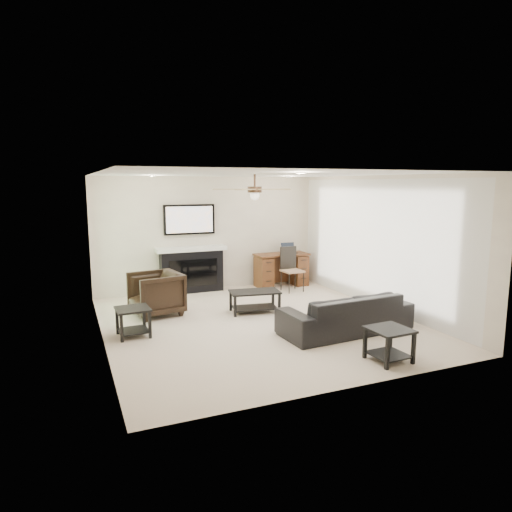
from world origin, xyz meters
The scene contains 10 objects.
room_shell centered at (0.19, 0.08, 1.68)m, with size 5.50×5.54×2.52m.
sofa centered at (1.10, -1.01, 0.31)m, with size 2.13×0.83×0.62m, color black.
armchair centered at (-1.50, 1.14, 0.39)m, with size 0.83×0.86×0.78m, color black.
coffee_table centered at (0.20, 0.59, 0.20)m, with size 0.90×0.50×0.40m, color black.
end_table_near centered at (0.95, -2.26, 0.23)m, with size 0.52×0.52×0.45m, color black.
end_table_left centered at (-2.05, 0.09, 0.23)m, with size 0.50×0.50×0.45m, color black.
fireplace_unit centered at (-0.45, 2.58, 0.95)m, with size 1.52×0.34×1.91m, color black.
desk centered at (1.61, 2.37, 0.38)m, with size 1.22×0.56×0.76m, color #391A0E.
desk_chair centered at (1.61, 1.82, 0.48)m, with size 0.42×0.44×0.97m, color black.
laptop centered at (1.81, 2.35, 0.88)m, with size 0.33×0.24×0.23m, color black.
Camera 1 is at (-2.93, -6.92, 2.35)m, focal length 32.00 mm.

